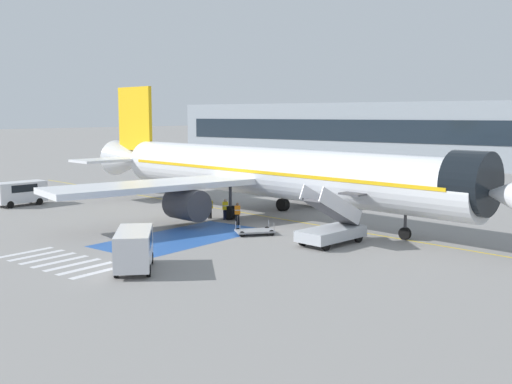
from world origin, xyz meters
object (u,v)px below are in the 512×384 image
airliner (267,172)px  service_van_0 (20,191)px  boarding_stairs_forward (332,229)px  ground_crew_1 (237,212)px  ground_crew_0 (210,207)px  service_van_1 (134,247)px  baggage_cart (255,231)px  fuel_tanker (344,171)px  ground_crew_3 (225,208)px  ground_crew_2 (172,204)px

airliner → service_van_0: airliner is taller
boarding_stairs_forward → ground_crew_1: (-9.01, 1.24, 0.01)m
airliner → ground_crew_0: size_ratio=27.37×
boarding_stairs_forward → service_van_1: boarding_stairs_forward is taller
boarding_stairs_forward → service_van_0: bearing=-166.6°
baggage_cart → ground_crew_1: 3.88m
service_van_0 → baggage_cart: 25.39m
fuel_tanker → service_van_1: (10.61, -40.09, -0.50)m
service_van_0 → ground_crew_1: 22.49m
airliner → ground_crew_1: size_ratio=26.32×
ground_crew_0 → boarding_stairs_forward: bearing=100.8°
ground_crew_3 → service_van_0: bearing=145.8°
baggage_cart → ground_crew_0: ground_crew_0 is taller
ground_crew_0 → ground_crew_1: size_ratio=0.96×
airliner → boarding_stairs_forward: bearing=66.2°
airliner → fuel_tanker: 22.99m
service_van_0 → ground_crew_2: size_ratio=2.48×
ground_crew_0 → ground_crew_3: 1.39m
service_van_0 → ground_crew_3: 20.58m
boarding_stairs_forward → service_van_1: bearing=-104.7°
ground_crew_0 → ground_crew_3: bearing=123.5°
airliner → ground_crew_3: bearing=-20.7°
fuel_tanker → ground_crew_3: (4.09, -25.41, -0.84)m
ground_crew_1 → ground_crew_3: (-2.30, 1.21, -0.04)m
boarding_stairs_forward → service_van_0: boarding_stairs_forward is taller
airliner → service_van_1: (4.86, -17.90, -2.32)m
ground_crew_0 → ground_crew_1: ground_crew_1 is taller
service_van_1 → baggage_cart: (-0.97, 11.50, -1.04)m
boarding_stairs_forward → service_van_1: (-4.79, -12.23, 0.31)m
service_van_0 → airliner: bearing=-152.1°
boarding_stairs_forward → fuel_tanker: (-15.39, 27.86, 0.81)m
fuel_tanker → ground_crew_1: 27.38m
boarding_stairs_forward → ground_crew_2: 15.58m
service_van_1 → ground_crew_1: (-4.22, 13.48, -0.31)m
service_van_0 → ground_crew_3: bearing=-158.5°
ground_crew_3 → baggage_cart: bearing=-81.3°
boarding_stairs_forward → fuel_tanker: size_ratio=0.49×
airliner → ground_crew_2: bearing=-43.3°
ground_crew_2 → ground_crew_3: (4.25, 1.75, -0.12)m
fuel_tanker → service_van_0: (-15.56, -31.51, -0.49)m
fuel_tanker → ground_crew_3: fuel_tanker is taller
fuel_tanker → ground_crew_3: 25.75m
boarding_stairs_forward → ground_crew_0: 12.84m
baggage_cart → ground_crew_3: (-5.55, 3.18, 0.70)m
airliner → fuel_tanker: bearing=-158.8°
fuel_tanker → ground_crew_2: 27.17m
boarding_stairs_forward → fuel_tanker: 31.84m
ground_crew_3 → airliner: bearing=11.2°
service_van_1 → airliner: bearing=59.6°
boarding_stairs_forward → ground_crew_2: bearing=-175.9°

